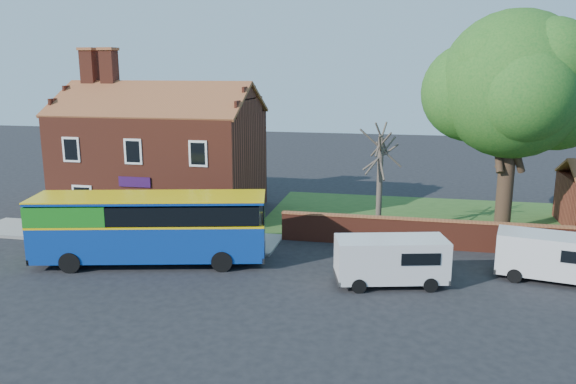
% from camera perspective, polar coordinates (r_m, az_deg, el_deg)
% --- Properties ---
extents(ground, '(120.00, 120.00, 0.00)m').
position_cam_1_polar(ground, '(25.66, -8.41, -9.02)').
color(ground, black).
rests_on(ground, ground).
extents(pavement, '(18.00, 3.50, 0.12)m').
position_cam_1_polar(pavement, '(33.38, -16.36, -4.20)').
color(pavement, gray).
rests_on(pavement, ground).
extents(kerb, '(18.00, 0.15, 0.14)m').
position_cam_1_polar(kerb, '(31.92, -17.83, -5.04)').
color(kerb, slate).
rests_on(kerb, ground).
extents(grass_strip, '(26.00, 12.00, 0.04)m').
position_cam_1_polar(grass_strip, '(36.84, 18.51, -2.85)').
color(grass_strip, '#426B28').
rests_on(grass_strip, ground).
extents(shop_building, '(12.30, 8.13, 10.50)m').
position_cam_1_polar(shop_building, '(37.69, -12.63, 3.11)').
color(shop_building, maroon).
rests_on(shop_building, ground).
extents(boundary_wall, '(22.00, 0.38, 1.60)m').
position_cam_1_polar(boundary_wall, '(30.90, 19.83, -4.32)').
color(boundary_wall, maroon).
rests_on(boundary_wall, ground).
extents(bus, '(11.42, 5.24, 3.37)m').
position_cam_1_polar(bus, '(28.07, -14.51, -3.29)').
color(bus, navy).
rests_on(bus, ground).
extents(van_near, '(5.12, 3.02, 2.11)m').
position_cam_1_polar(van_near, '(25.11, 10.44, -6.71)').
color(van_near, silver).
rests_on(van_near, ground).
extents(van_far, '(5.09, 2.83, 2.11)m').
position_cam_1_polar(van_far, '(27.80, 25.41, -5.85)').
color(van_far, silver).
rests_on(van_far, ground).
extents(large_tree, '(10.26, 8.11, 12.51)m').
position_cam_1_polar(large_tree, '(34.03, 22.02, 9.64)').
color(large_tree, black).
rests_on(large_tree, ground).
extents(bare_tree, '(2.30, 2.74, 6.12)m').
position_cam_1_polar(bare_tree, '(31.89, 9.29, 1.09)').
color(bare_tree, '#4C4238').
rests_on(bare_tree, ground).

